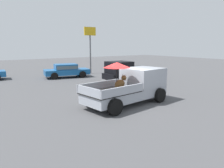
{
  "coord_description": "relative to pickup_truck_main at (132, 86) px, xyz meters",
  "views": [
    {
      "loc": [
        -7.34,
        -9.04,
        3.27
      ],
      "look_at": [
        -0.53,
        0.58,
        1.1
      ],
      "focal_mm": 34.92,
      "sensor_mm": 36.0,
      "label": 1
    }
  ],
  "objects": [
    {
      "name": "ground_plane",
      "position": [
        -0.45,
        -0.06,
        -0.99
      ],
      "size": [
        80.0,
        80.0,
        0.0
      ],
      "primitive_type": "plane",
      "color": "#4C4C4F"
    },
    {
      "name": "pickup_truck_main",
      "position": [
        0.0,
        0.0,
        0.0
      ],
      "size": [
        5.24,
        2.75,
        2.34
      ],
      "rotation": [
        0.0,
        0.0,
        0.12
      ],
      "color": "black",
      "rests_on": "ground"
    },
    {
      "name": "pickup_truck_red",
      "position": [
        4.45,
        5.73,
        -0.11
      ],
      "size": [
        4.83,
        2.24,
        1.8
      ],
      "rotation": [
        0.0,
        0.0,
        3.12
      ],
      "color": "black",
      "rests_on": "ground"
    },
    {
      "name": "motel_sign",
      "position": [
        4.35,
        12.25,
        2.6
      ],
      "size": [
        1.4,
        0.16,
        5.1
      ],
      "color": "#59595B",
      "rests_on": "ground"
    },
    {
      "name": "parked_sedan_near",
      "position": [
        0.89,
        10.98,
        -0.25
      ],
      "size": [
        4.57,
        2.63,
        1.33
      ],
      "rotation": [
        0.0,
        0.0,
        -0.21
      ],
      "color": "black",
      "rests_on": "ground"
    }
  ]
}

